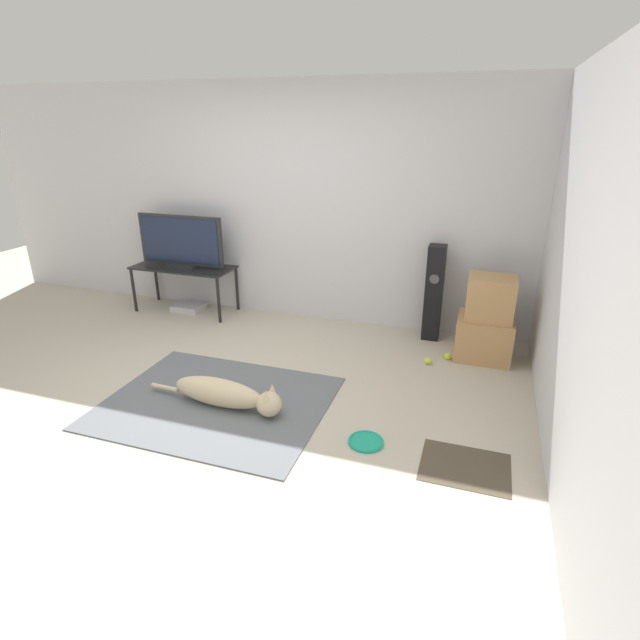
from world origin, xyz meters
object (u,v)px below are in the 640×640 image
object	(u,v)px
floor_speaker	(434,293)
frisbee	(366,441)
cardboard_box_lower	(484,338)
tv_stand	(184,272)
tennis_ball_by_boxes	(428,361)
tennis_ball_near_speaker	(448,356)
dog	(227,394)
game_console	(189,307)
cardboard_box_upper	(491,298)
tv	(181,242)

from	to	relation	value
floor_speaker	frisbee	bearing A→B (deg)	-95.73
cardboard_box_lower	tv_stand	size ratio (longest dim) A/B	0.43
floor_speaker	tennis_ball_by_boxes	xyz separation A→B (m)	(0.06, -0.63, -0.47)
cardboard_box_lower	tennis_ball_near_speaker	size ratio (longest dim) A/B	7.82
floor_speaker	tennis_ball_near_speaker	bearing A→B (deg)	-64.44
tennis_ball_near_speaker	frisbee	bearing A→B (deg)	-105.33
dog	frisbee	bearing A→B (deg)	-5.34
floor_speaker	game_console	xyz separation A→B (m)	(-2.88, -0.09, -0.46)
tennis_ball_near_speaker	tv_stand	bearing A→B (deg)	173.21
dog	tennis_ball_by_boxes	xyz separation A→B (m)	(1.42, 1.29, -0.09)
tennis_ball_by_boxes	cardboard_box_lower	bearing A→B (deg)	34.20
dog	cardboard_box_lower	size ratio (longest dim) A/B	2.32
frisbee	floor_speaker	xyz separation A→B (m)	(0.20, 2.03, 0.49)
cardboard_box_upper	frisbee	bearing A→B (deg)	-113.59
floor_speaker	tennis_ball_near_speaker	xyz separation A→B (m)	(0.22, -0.47, -0.47)
frisbee	cardboard_box_lower	xyz separation A→B (m)	(0.74, 1.72, 0.19)
cardboard_box_upper	tv_stand	size ratio (longest dim) A/B	0.36
tv_stand	tennis_ball_by_boxes	xyz separation A→B (m)	(2.95, -0.54, -0.45)
tennis_ball_by_boxes	tennis_ball_near_speaker	size ratio (longest dim) A/B	1.00
cardboard_box_lower	floor_speaker	size ratio (longest dim) A/B	0.52
tv_stand	tv	distance (m)	0.36
dog	tv_stand	world-z (taller)	tv_stand
tv_stand	tv	world-z (taller)	tv
cardboard_box_upper	floor_speaker	world-z (taller)	floor_speaker
tv_stand	cardboard_box_upper	bearing A→B (deg)	-3.59
tv	tennis_ball_by_boxes	bearing A→B (deg)	-10.34
frisbee	cardboard_box_lower	world-z (taller)	cardboard_box_lower
cardboard_box_lower	game_console	distance (m)	3.43
tv	game_console	size ratio (longest dim) A/B	3.00
tv	game_console	distance (m)	0.81
tennis_ball_by_boxes	tv_stand	bearing A→B (deg)	169.71
tv_stand	game_console	distance (m)	0.45
tv	dog	bearing A→B (deg)	-50.07
tennis_ball_by_boxes	game_console	bearing A→B (deg)	169.53
dog	cardboard_box_lower	xyz separation A→B (m)	(1.90, 1.61, 0.08)
floor_speaker	tv_stand	world-z (taller)	floor_speaker
dog	game_console	distance (m)	2.38
cardboard_box_upper	tv_stand	bearing A→B (deg)	176.41
dog	frisbee	xyz separation A→B (m)	(1.16, -0.11, -0.11)
cardboard_box_lower	floor_speaker	distance (m)	0.68
floor_speaker	tv_stand	size ratio (longest dim) A/B	0.83
frisbee	game_console	bearing A→B (deg)	144.08
frisbee	tennis_ball_by_boxes	bearing A→B (deg)	79.40
cardboard_box_upper	tennis_ball_near_speaker	xyz separation A→B (m)	(-0.32, -0.16, -0.58)
frisbee	tennis_ball_by_boxes	xyz separation A→B (m)	(0.26, 1.40, 0.02)
cardboard_box_lower	dog	bearing A→B (deg)	-139.63
cardboard_box_lower	tv_stand	xyz separation A→B (m)	(-3.43, 0.21, 0.28)
tv_stand	floor_speaker	bearing A→B (deg)	1.95
cardboard_box_lower	tv	bearing A→B (deg)	176.40
cardboard_box_lower	tv	distance (m)	3.49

